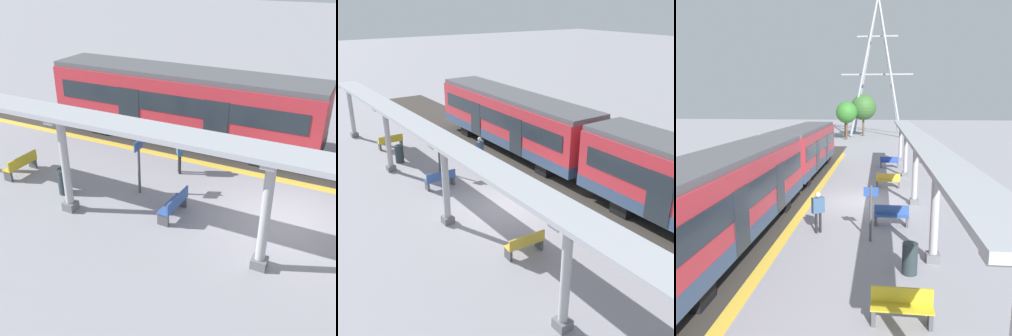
% 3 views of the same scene
% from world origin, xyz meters
% --- Properties ---
extents(ground_plane, '(176.00, 176.00, 0.00)m').
position_xyz_m(ground_plane, '(0.00, 0.00, 0.00)').
color(ground_plane, gray).
extents(tactile_edge_strip, '(0.43, 35.63, 0.01)m').
position_xyz_m(tactile_edge_strip, '(-2.88, 0.00, 0.00)').
color(tactile_edge_strip, gold).
rests_on(tactile_edge_strip, ground).
extents(trackbed, '(3.20, 47.63, 0.01)m').
position_xyz_m(trackbed, '(-4.70, 0.00, 0.00)').
color(trackbed, '#38332D').
rests_on(trackbed, ground).
extents(train_near_carriage, '(2.65, 12.92, 3.48)m').
position_xyz_m(train_near_carriage, '(-4.69, -5.96, 1.83)').
color(train_near_carriage, '#B62933').
rests_on(train_near_carriage, ground).
extents(canopy_pillar_nearest, '(1.10, 0.44, 3.48)m').
position_xyz_m(canopy_pillar_nearest, '(2.65, -13.97, 1.77)').
color(canopy_pillar_nearest, slate).
rests_on(canopy_pillar_nearest, ground).
extents(canopy_pillar_second, '(1.10, 0.44, 3.48)m').
position_xyz_m(canopy_pillar_second, '(2.65, -6.89, 1.77)').
color(canopy_pillar_second, slate).
rests_on(canopy_pillar_second, ground).
extents(canopy_pillar_third, '(1.10, 0.44, 3.48)m').
position_xyz_m(canopy_pillar_third, '(2.65, -0.12, 1.77)').
color(canopy_pillar_third, slate).
rests_on(canopy_pillar_third, ground).
extents(canopy_pillar_fourth, '(1.10, 0.44, 3.48)m').
position_xyz_m(canopy_pillar_fourth, '(2.65, 6.98, 1.77)').
color(canopy_pillar_fourth, slate).
rests_on(canopy_pillar_fourth, ground).
extents(canopy_beam, '(1.20, 28.48, 0.16)m').
position_xyz_m(canopy_beam, '(2.65, -0.13, 3.56)').
color(canopy_beam, '#A8AAB2').
rests_on(canopy_beam, canopy_pillar_nearest).
extents(bench_near_end, '(1.52, 0.51, 0.86)m').
position_xyz_m(bench_near_end, '(1.36, 3.50, 0.44)').
color(bench_near_end, gold).
rests_on(bench_near_end, ground).
extents(bench_mid_platform, '(1.51, 0.46, 0.86)m').
position_xyz_m(bench_mid_platform, '(1.42, -10.36, 0.44)').
color(bench_mid_platform, gold).
rests_on(bench_mid_platform, ground).
extents(bench_extra_slot, '(1.51, 0.49, 0.86)m').
position_xyz_m(bench_extra_slot, '(1.37, -3.43, 0.44)').
color(bench_extra_slot, '#32559C').
rests_on(bench_extra_slot, ground).
extents(trash_bin, '(0.48, 0.48, 0.99)m').
position_xyz_m(trash_bin, '(1.81, -7.81, 0.50)').
color(trash_bin, '#273236').
rests_on(trash_bin, ground).
extents(platform_info_sign, '(0.56, 0.10, 2.20)m').
position_xyz_m(platform_info_sign, '(0.52, -5.30, 1.33)').
color(platform_info_sign, '#4C4C51').
rests_on(platform_info_sign, ground).
extents(passenger_waiting_near_edge, '(0.54, 0.46, 1.72)m').
position_xyz_m(passenger_waiting_near_edge, '(-1.62, -4.65, 1.08)').
color(passenger_waiting_near_edge, black).
rests_on(passenger_waiting_near_edge, ground).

